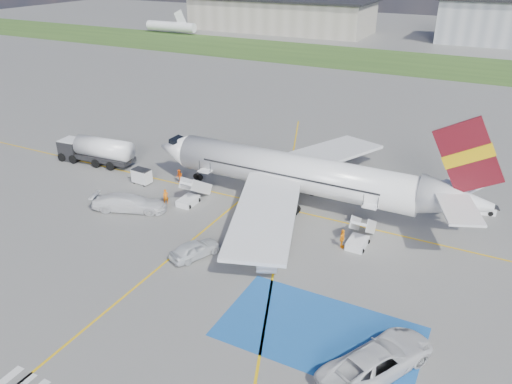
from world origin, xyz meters
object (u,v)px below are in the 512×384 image
at_px(gpu_cart, 142,177).
at_px(belt_loader, 473,208).
at_px(fuel_tanker, 97,152).
at_px(airliner, 306,175).
at_px(van_white_b, 129,200).
at_px(van_white_a, 378,356).
at_px(car_silver_a, 195,249).
at_px(car_silver_b, 268,253).

distance_m(gpu_cart, belt_loader, 36.39).
bearing_deg(fuel_tanker, belt_loader, 5.64).
height_order(airliner, van_white_b, airliner).
bearing_deg(van_white_a, airliner, -28.52).
bearing_deg(gpu_cart, van_white_a, -23.30).
distance_m(belt_loader, car_silver_a, 29.14).
bearing_deg(van_white_b, car_silver_a, -131.38).
bearing_deg(belt_loader, airliner, -172.17).
relative_size(car_silver_a, van_white_b, 0.79).
distance_m(airliner, gpu_cart, 19.31).
xyz_separation_m(belt_loader, van_white_b, (-31.79, -16.09, 0.80)).
xyz_separation_m(car_silver_b, van_white_a, (11.80, -8.21, 0.42)).
xyz_separation_m(airliner, belt_loader, (16.18, 6.42, -3.05)).
xyz_separation_m(fuel_tanker, van_white_a, (40.74, -18.25, -0.24)).
relative_size(airliner, car_silver_b, 7.48).
xyz_separation_m(belt_loader, car_silver_a, (-20.89, -20.32, 0.44)).
bearing_deg(van_white_a, car_silver_b, -6.81).
bearing_deg(fuel_tanker, car_silver_b, -23.72).
distance_m(airliner, van_white_a, 23.76).
bearing_deg(car_silver_b, belt_loader, -154.18).
distance_m(airliner, car_silver_a, 14.91).
relative_size(fuel_tanker, car_silver_a, 2.26).
bearing_deg(fuel_tanker, gpu_cart, -18.79).
distance_m(gpu_cart, van_white_b, 6.71).
bearing_deg(airliner, fuel_tanker, -176.91).
distance_m(fuel_tanker, car_silver_b, 30.63).
height_order(airliner, van_white_a, airliner).
height_order(airliner, gpu_cart, airliner).
relative_size(gpu_cart, car_silver_b, 0.45).
bearing_deg(gpu_cart, van_white_b, -58.60).
xyz_separation_m(fuel_tanker, car_silver_b, (28.94, -10.04, -0.65)).
relative_size(fuel_tanker, belt_loader, 2.20).
xyz_separation_m(airliner, fuel_tanker, (-27.69, -1.49, -1.93)).
height_order(gpu_cart, car_silver_a, gpu_cart).
relative_size(gpu_cart, van_white_b, 0.38).
xyz_separation_m(airliner, van_white_b, (-15.61, -9.67, -2.25)).
distance_m(airliner, fuel_tanker, 27.80).
xyz_separation_m(belt_loader, car_silver_b, (-14.94, -17.95, 0.47)).
xyz_separation_m(fuel_tanker, van_white_b, (12.08, -8.18, -0.33)).
bearing_deg(van_white_a, van_white_b, 8.67).
bearing_deg(airliner, car_silver_b, -83.86).
xyz_separation_m(airliner, gpu_cart, (-18.76, -3.76, -2.60)).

